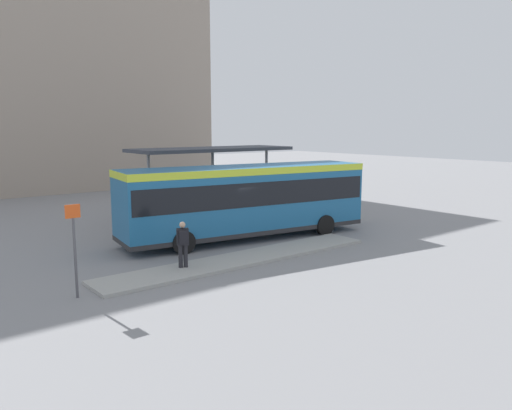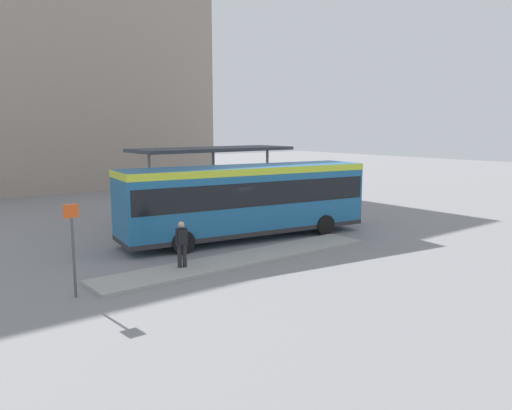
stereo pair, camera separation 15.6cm
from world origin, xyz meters
name	(u,v)px [view 1 (the left image)]	position (x,y,z in m)	size (l,w,h in m)	color
ground_plane	(246,238)	(0.00, 0.00, 0.00)	(120.00, 120.00, 0.00)	gray
curb_island	(243,259)	(-2.43, -2.96, 0.06)	(11.61, 1.80, 0.12)	#9E9E99
city_bus	(246,197)	(0.01, 0.00, 1.92)	(11.68, 4.18, 3.29)	#1E6093
pedestrian_waiting	(183,242)	(-4.89, -2.76, 1.06)	(0.47, 0.50, 1.63)	#232328
bicycle_orange	(342,206)	(9.04, 2.29, 0.34)	(0.48, 1.55, 0.67)	black
bicycle_green	(336,203)	(9.30, 3.07, 0.35)	(0.48, 1.61, 0.70)	black
bicycle_blue	(326,202)	(9.22, 3.84, 0.37)	(0.48, 1.70, 0.73)	black
station_shelter	(212,151)	(1.76, 5.32, 3.70)	(9.07, 3.10, 3.90)	#383D47
potted_planter_near_shelter	(239,213)	(1.47, 2.50, 0.69)	(1.03, 1.03, 1.36)	slate
platform_sign	(75,246)	(-8.78, -3.22, 1.56)	(0.44, 0.08, 2.80)	#4C4C51
station_building	(26,71)	(-1.97, 27.14, 9.55)	(27.51, 13.21, 19.10)	gray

